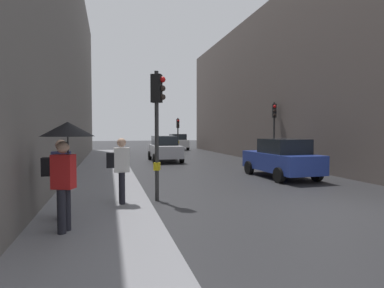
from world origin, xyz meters
The scene contains 12 objects.
ground_plane centered at (0.00, 0.00, 0.00)m, with size 120.00×120.00×0.00m, color #28282B.
sidewalk_kerb centered at (-5.93, 6.00, 0.08)m, with size 2.76×40.00×0.16m, color gray.
building_facade_right centered at (10.55, 13.72, 5.32)m, with size 12.00×30.07×10.63m, color #5B514C.
traffic_light_mid_street centered at (4.24, 10.13, 2.67)m, with size 0.34×0.45×3.88m.
traffic_light_far_median centered at (0.67, 21.55, 2.30)m, with size 0.25×0.43×3.33m.
traffic_light_near_right centered at (-4.23, 2.21, 2.70)m, with size 0.45×0.35×3.91m.
car_silver_hatchback centered at (-1.87, 14.28, 0.88)m, with size 2.06×4.22×1.76m.
car_blue_van centered at (1.90, 5.40, 0.88)m, with size 2.08×4.23×1.76m.
car_white_compact centered at (1.85, 27.19, 0.88)m, with size 2.05×4.22×1.76m.
pedestrian_with_umbrella centered at (-6.44, -0.72, 1.84)m, with size 1.00×1.00×2.14m.
pedestrian_with_grey_backpack centered at (-6.72, 0.29, 1.16)m, with size 0.61×0.36×1.77m.
pedestrian_with_black_backpack centered at (-5.36, 1.46, 1.16)m, with size 0.60×0.36×1.77m.
Camera 1 is at (-5.65, -7.10, 2.13)m, focal length 29.07 mm.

